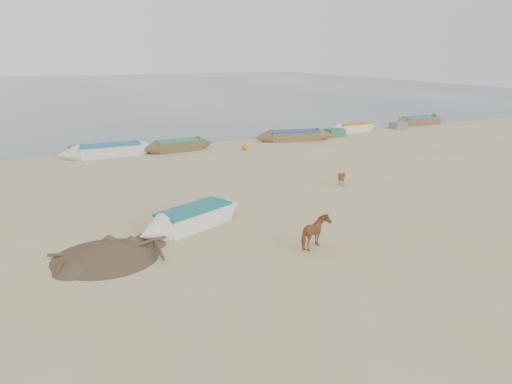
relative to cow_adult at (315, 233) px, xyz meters
The scene contains 8 objects.
ground 0.97m from the cow_adult, 101.06° to the left, with size 140.00×140.00×0.00m, color tan.
sea 82.74m from the cow_adult, 90.10° to the left, with size 160.00×160.00×0.00m, color slate.
cow_adult is the anchor object (origin of this frame).
calf_front 9.21m from the cow_adult, 48.32° to the left, with size 0.72×0.81×0.89m, color brown.
near_canoe 5.35m from the cow_adult, 127.97° to the left, with size 5.65×1.27×0.86m, color white, non-canonical shape.
debris_pile 7.68m from the cow_adult, 160.78° to the left, with size 3.81×3.81×0.54m, color brown.
waterline_canoes 20.83m from the cow_adult, 90.67° to the left, with size 61.67×4.53×0.94m.
beach_clutter 21.27m from the cow_adult, 76.83° to the left, with size 46.88×5.61×0.64m.
Camera 1 is at (-9.52, -15.46, 7.17)m, focal length 35.00 mm.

